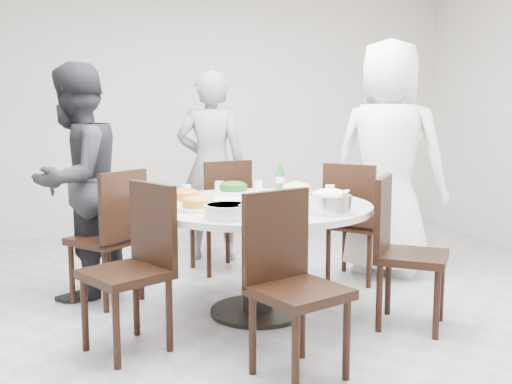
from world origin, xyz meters
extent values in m
cube|color=#A5A5AA|center=(0.00, 0.00, 0.00)|extent=(6.00, 6.00, 0.01)
cube|color=silver|center=(0.00, 3.00, 1.40)|extent=(6.00, 0.01, 2.80)
cylinder|color=white|center=(0.15, 0.18, 0.38)|extent=(1.50, 1.50, 0.75)
cube|color=black|center=(1.11, 0.78, 0.47)|extent=(0.59, 0.59, 0.95)
cube|color=black|center=(0.08, 1.31, 0.47)|extent=(0.52, 0.52, 0.95)
cube|color=black|center=(-0.84, 0.67, 0.47)|extent=(0.59, 0.59, 0.95)
cube|color=black|center=(-0.72, -0.26, 0.47)|extent=(0.58, 0.58, 0.95)
cube|color=black|center=(0.13, -0.81, 0.47)|extent=(0.55, 0.55, 0.95)
cube|color=black|center=(1.03, -0.28, 0.47)|extent=(0.58, 0.58, 0.95)
imported|color=white|center=(1.42, 0.89, 0.96)|extent=(1.11, 1.08, 1.92)
imported|color=black|center=(0.09, 1.71, 0.85)|extent=(0.71, 0.56, 1.70)
imported|color=black|center=(-1.03, 0.87, 0.85)|extent=(0.98, 1.04, 1.70)
cylinder|color=white|center=(0.08, 0.65, 0.78)|extent=(0.26, 0.26, 0.07)
cylinder|color=white|center=(0.51, 0.48, 0.79)|extent=(0.26, 0.26, 0.07)
cylinder|color=white|center=(-0.32, 0.33, 0.79)|extent=(0.27, 0.27, 0.07)
cylinder|color=white|center=(0.57, 0.03, 0.78)|extent=(0.27, 0.27, 0.07)
cylinder|color=white|center=(-0.27, 0.00, 0.78)|extent=(0.25, 0.25, 0.07)
cylinder|color=silver|center=(0.48, -0.27, 0.80)|extent=(0.26, 0.26, 0.11)
cylinder|color=white|center=(-0.15, -0.31, 0.79)|extent=(0.27, 0.27, 0.08)
cylinder|color=#2C7032|center=(0.44, 0.66, 0.86)|extent=(0.06, 0.06, 0.22)
cylinder|color=white|center=(0.13, 0.78, 0.79)|extent=(0.07, 0.07, 0.08)
camera|label=1|loc=(-0.77, -3.60, 1.37)|focal=42.00mm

